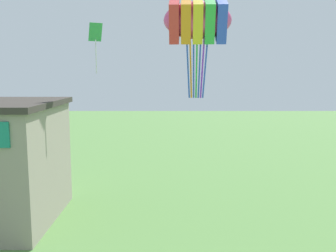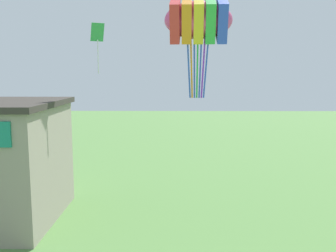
{
  "view_description": "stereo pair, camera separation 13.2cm",
  "coord_description": "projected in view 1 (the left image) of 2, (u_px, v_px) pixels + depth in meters",
  "views": [
    {
      "loc": [
        0.01,
        -2.54,
        6.25
      ],
      "look_at": [
        0.0,
        9.39,
        4.57
      ],
      "focal_mm": 40.0,
      "sensor_mm": 36.0,
      "label": 1
    },
    {
      "loc": [
        0.15,
        -2.54,
        6.25
      ],
      "look_at": [
        0.0,
        9.39,
        4.57
      ],
      "focal_mm": 40.0,
      "sensor_mm": 36.0,
      "label": 2
    }
  ],
  "objects": [
    {
      "name": "kite_rainbow_parafoil",
      "position": [
        198.0,
        21.0,
        12.62
      ],
      "size": [
        2.37,
        1.74,
        3.45
      ],
      "color": "#E54C8C"
    },
    {
      "name": "kite_green_diamond",
      "position": [
        96.0,
        39.0,
        17.24
      ],
      "size": [
        0.67,
        0.54,
        2.3
      ],
      "color": "green"
    }
  ]
}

